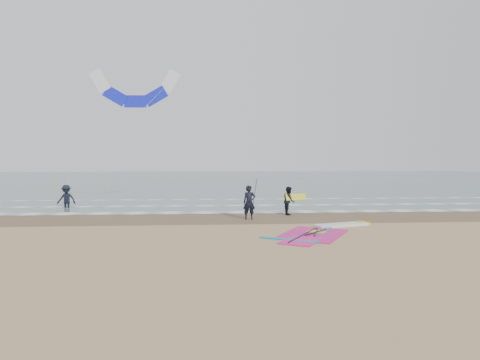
{
  "coord_description": "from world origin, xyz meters",
  "views": [
    {
      "loc": [
        -1.78,
        -18.13,
        3.41
      ],
      "look_at": [
        -0.16,
        5.0,
        2.2
      ],
      "focal_mm": 32.0,
      "sensor_mm": 36.0,
      "label": 1
    }
  ],
  "objects": [
    {
      "name": "sea_water",
      "position": [
        0.0,
        48.0,
        0.01
      ],
      "size": [
        120.0,
        80.0,
        0.02
      ],
      "primitive_type": "cube",
      "color": "#47605E",
      "rests_on": "ground"
    },
    {
      "name": "held_pole",
      "position": [
        0.67,
        5.29,
        1.38
      ],
      "size": [
        0.17,
        0.86,
        1.82
      ],
      "color": "black",
      "rests_on": "ground"
    },
    {
      "name": "person_wading",
      "position": [
        -11.5,
        11.42,
        0.96
      ],
      "size": [
        1.29,
        0.79,
        1.93
      ],
      "primitive_type": "imported",
      "rotation": [
        0.0,
        0.0,
        -0.06
      ],
      "color": "black",
      "rests_on": "ground"
    },
    {
      "name": "person_standing",
      "position": [
        0.37,
        5.29,
        0.94
      ],
      "size": [
        0.72,
        0.51,
        1.88
      ],
      "primitive_type": "imported",
      "rotation": [
        0.0,
        0.0,
        0.09
      ],
      "color": "black",
      "rests_on": "ground"
    },
    {
      "name": "surf_kite",
      "position": [
        -7.19,
        13.64,
        8.22
      ],
      "size": [
        7.64,
        2.31,
        8.57
      ],
      "color": "white",
      "rests_on": "ground"
    },
    {
      "name": "foam_waterline",
      "position": [
        0.0,
        10.44,
        0.03
      ],
      "size": [
        120.0,
        9.15,
        0.02
      ],
      "color": "white",
      "rests_on": "ground"
    },
    {
      "name": "windsurf_rig",
      "position": [
        3.32,
        0.93,
        0.04
      ],
      "size": [
        6.01,
        5.69,
        0.14
      ],
      "color": "white",
      "rests_on": "ground"
    },
    {
      "name": "wet_sand_band",
      "position": [
        0.0,
        6.0,
        0.0
      ],
      "size": [
        120.0,
        5.0,
        0.01
      ],
      "primitive_type": "cube",
      "color": "brown",
      "rests_on": "ground"
    },
    {
      "name": "ground",
      "position": [
        0.0,
        0.0,
        0.0
      ],
      "size": [
        120.0,
        120.0,
        0.0
      ],
      "primitive_type": "plane",
      "color": "tan",
      "rests_on": "ground"
    },
    {
      "name": "carried_kiteboard",
      "position": [
        3.31,
        6.89,
        1.07
      ],
      "size": [
        1.3,
        0.51,
        0.39
      ],
      "color": "yellow",
      "rests_on": "ground"
    },
    {
      "name": "person_walking",
      "position": [
        2.91,
        6.99,
        0.85
      ],
      "size": [
        0.69,
        0.86,
        1.7
      ],
      "primitive_type": "imported",
      "rotation": [
        0.0,
        0.0,
        1.51
      ],
      "color": "black",
      "rests_on": "ground"
    }
  ]
}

